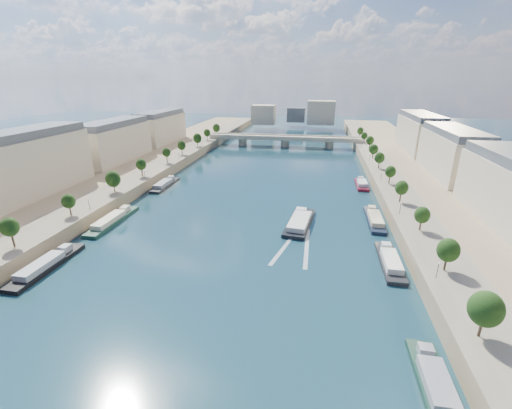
% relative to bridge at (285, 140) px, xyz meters
% --- Properties ---
extents(ground, '(700.00, 700.00, 0.00)m').
position_rel_bridge_xyz_m(ground, '(0.00, -123.58, -5.08)').
color(ground, '#0B2232').
rests_on(ground, ground).
extents(quay_left, '(44.00, 520.00, 5.00)m').
position_rel_bridge_xyz_m(quay_left, '(-72.00, -123.58, -2.58)').
color(quay_left, '#9E8460').
rests_on(quay_left, ground).
extents(quay_right, '(44.00, 520.00, 5.00)m').
position_rel_bridge_xyz_m(quay_right, '(72.00, -123.58, -2.58)').
color(quay_right, '#9E8460').
rests_on(quay_right, ground).
extents(pave_left, '(14.00, 520.00, 0.10)m').
position_rel_bridge_xyz_m(pave_left, '(-57.00, -123.58, -0.03)').
color(pave_left, gray).
rests_on(pave_left, quay_left).
extents(pave_right, '(14.00, 520.00, 0.10)m').
position_rel_bridge_xyz_m(pave_right, '(57.00, -123.58, -0.03)').
color(pave_right, gray).
rests_on(pave_right, quay_right).
extents(trees_left, '(4.80, 268.80, 8.26)m').
position_rel_bridge_xyz_m(trees_left, '(-55.00, -121.58, 5.39)').
color(trees_left, '#382B1E').
rests_on(trees_left, ground).
extents(trees_right, '(4.80, 268.80, 8.26)m').
position_rel_bridge_xyz_m(trees_right, '(55.00, -113.58, 5.39)').
color(trees_right, '#382B1E').
rests_on(trees_right, ground).
extents(lamps_left, '(0.36, 200.36, 4.28)m').
position_rel_bridge_xyz_m(lamps_left, '(-52.50, -133.58, 2.70)').
color(lamps_left, black).
rests_on(lamps_left, ground).
extents(lamps_right, '(0.36, 200.36, 4.28)m').
position_rel_bridge_xyz_m(lamps_right, '(52.50, -118.58, 2.70)').
color(lamps_right, black).
rests_on(lamps_right, ground).
extents(buildings_left, '(16.00, 226.00, 23.20)m').
position_rel_bridge_xyz_m(buildings_left, '(-85.00, -111.58, 11.37)').
color(buildings_left, beige).
rests_on(buildings_left, ground).
extents(buildings_right, '(16.00, 226.00, 23.20)m').
position_rel_bridge_xyz_m(buildings_right, '(85.00, -111.58, 11.37)').
color(buildings_right, beige).
rests_on(buildings_right, ground).
extents(skyline, '(79.00, 42.00, 22.00)m').
position_rel_bridge_xyz_m(skyline, '(3.19, 95.94, 9.57)').
color(skyline, beige).
rests_on(skyline, ground).
extents(bridge, '(112.00, 12.00, 8.15)m').
position_rel_bridge_xyz_m(bridge, '(0.00, 0.00, 0.00)').
color(bridge, '#C1B79E').
rests_on(bridge, ground).
extents(tour_barge, '(10.17, 26.18, 3.62)m').
position_rel_bridge_xyz_m(tour_barge, '(19.50, -141.87, -4.16)').
color(tour_barge, black).
rests_on(tour_barge, ground).
extents(wake, '(10.73, 26.01, 0.04)m').
position_rel_bridge_xyz_m(wake, '(19.50, -158.52, -5.06)').
color(wake, silver).
rests_on(wake, ground).
extents(moored_barges_left, '(5.00, 163.06, 3.60)m').
position_rel_bridge_xyz_m(moored_barges_left, '(-45.50, -179.15, -4.24)').
color(moored_barges_left, '#1A1F3A').
rests_on(moored_barges_left, ground).
extents(moored_barges_right, '(5.00, 131.60, 3.60)m').
position_rel_bridge_xyz_m(moored_barges_right, '(45.50, -148.66, -4.24)').
color(moored_barges_right, '#16392D').
rests_on(moored_barges_right, ground).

